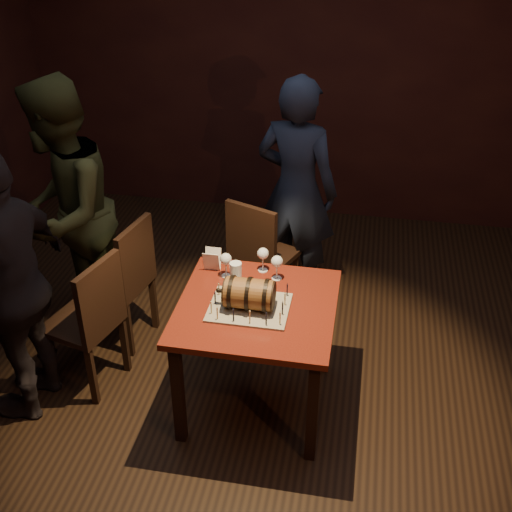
# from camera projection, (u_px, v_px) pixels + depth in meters

# --- Properties ---
(room_shell) EXTENTS (5.04, 5.04, 2.80)m
(room_shell) POSITION_uv_depth(u_px,v_px,m) (249.00, 189.00, 3.46)
(room_shell) COLOR black
(room_shell) RESTS_ON ground
(pub_table) EXTENTS (0.90, 0.90, 0.75)m
(pub_table) POSITION_uv_depth(u_px,v_px,m) (257.00, 320.00, 3.72)
(pub_table) COLOR #4E140D
(pub_table) RESTS_ON ground
(cake_board) EXTENTS (0.45, 0.35, 0.01)m
(cake_board) POSITION_uv_depth(u_px,v_px,m) (249.00, 307.00, 3.63)
(cake_board) COLOR gray
(cake_board) RESTS_ON pub_table
(barrel_cake) EXTENTS (0.33, 0.19, 0.19)m
(barrel_cake) POSITION_uv_depth(u_px,v_px,m) (249.00, 294.00, 3.58)
(barrel_cake) COLOR brown
(barrel_cake) RESTS_ON cake_board
(birthday_candles) EXTENTS (0.40, 0.30, 0.09)m
(birthday_candles) POSITION_uv_depth(u_px,v_px,m) (249.00, 301.00, 3.60)
(birthday_candles) COLOR #ECCF8D
(birthday_candles) RESTS_ON cake_board
(wine_glass_left) EXTENTS (0.07, 0.07, 0.16)m
(wine_glass_left) POSITION_uv_depth(u_px,v_px,m) (226.00, 260.00, 3.85)
(wine_glass_left) COLOR silver
(wine_glass_left) RESTS_ON pub_table
(wine_glass_mid) EXTENTS (0.07, 0.07, 0.16)m
(wine_glass_mid) POSITION_uv_depth(u_px,v_px,m) (263.00, 255.00, 3.91)
(wine_glass_mid) COLOR silver
(wine_glass_mid) RESTS_ON pub_table
(wine_glass_right) EXTENTS (0.07, 0.07, 0.16)m
(wine_glass_right) POSITION_uv_depth(u_px,v_px,m) (277.00, 262.00, 3.83)
(wine_glass_right) COLOR silver
(wine_glass_right) RESTS_ON pub_table
(pint_of_ale) EXTENTS (0.07, 0.07, 0.15)m
(pint_of_ale) POSITION_uv_depth(u_px,v_px,m) (236.00, 274.00, 3.80)
(pint_of_ale) COLOR silver
(pint_of_ale) RESTS_ON pub_table
(menu_card) EXTENTS (0.10, 0.05, 0.13)m
(menu_card) POSITION_uv_depth(u_px,v_px,m) (212.00, 260.00, 3.95)
(menu_card) COLOR white
(menu_card) RESTS_ON pub_table
(chair_back) EXTENTS (0.52, 0.52, 0.93)m
(chair_back) POSITION_uv_depth(u_px,v_px,m) (259.00, 252.00, 4.60)
(chair_back) COLOR black
(chair_back) RESTS_ON ground
(chair_left_rear) EXTENTS (0.47, 0.47, 0.93)m
(chair_left_rear) POSITION_uv_depth(u_px,v_px,m) (126.00, 276.00, 4.33)
(chair_left_rear) COLOR black
(chair_left_rear) RESTS_ON ground
(chair_left_front) EXTENTS (0.49, 0.49, 0.93)m
(chair_left_front) POSITION_uv_depth(u_px,v_px,m) (91.00, 317.00, 3.94)
(chair_left_front) COLOR black
(chair_left_front) RESTS_ON ground
(person_back) EXTENTS (0.71, 0.56, 1.71)m
(person_back) POSITION_uv_depth(u_px,v_px,m) (296.00, 190.00, 4.70)
(person_back) COLOR #192033
(person_back) RESTS_ON ground
(person_left_rear) EXTENTS (0.80, 0.97, 1.82)m
(person_left_rear) POSITION_uv_depth(u_px,v_px,m) (65.00, 213.00, 4.27)
(person_left_rear) COLOR #34361B
(person_left_rear) RESTS_ON ground
(person_left_front) EXTENTS (0.46, 1.02, 1.72)m
(person_left_front) POSITION_uv_depth(u_px,v_px,m) (13.00, 287.00, 3.63)
(person_left_front) COLOR black
(person_left_front) RESTS_ON ground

